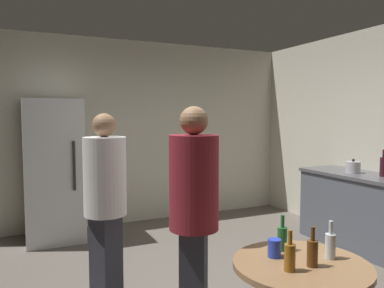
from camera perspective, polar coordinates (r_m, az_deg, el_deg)
The scene contains 13 objects.
wall_back at distance 5.68m, azimuth -9.99°, elevation 1.75°, with size 5.32×0.06×2.70m, color beige.
refrigerator at distance 5.11m, azimuth -20.21°, elevation -3.78°, with size 0.70×0.68×1.80m.
kitchen_counter at distance 4.98m, azimuth 25.17°, elevation -9.39°, with size 0.64×1.72×0.90m.
kettle at distance 4.98m, azimuth 23.20°, elevation -3.24°, with size 0.24×0.17×0.18m.
wine_bottle_on_counter at distance 4.84m, azimuth 26.95°, elevation -3.02°, with size 0.08×0.08×0.31m.
foreground_table at distance 2.43m, azimuth 16.14°, elevation -19.14°, with size 0.80×0.80×0.73m.
beer_bottle_amber at distance 2.23m, azimuth 14.57°, elevation -16.10°, with size 0.06×0.06×0.23m.
beer_bottle_brown at distance 2.33m, azimuth 17.75°, elevation -15.30°, with size 0.06×0.06×0.23m.
beer_bottle_green at distance 2.53m, azimuth 13.49°, elevation -13.60°, with size 0.06×0.06×0.23m.
beer_bottle_clear at distance 2.48m, azimuth 20.19°, elevation -14.14°, with size 0.06×0.06×0.23m.
plastic_cup_blue at distance 2.42m, azimuth 12.35°, elevation -15.13°, with size 0.08×0.08×0.11m, color blue.
person_in_white_shirt at distance 3.14m, azimuth -12.98°, elevation -7.80°, with size 0.47×0.47×1.61m.
person_in_maroon_shirt at distance 2.61m, azimuth 0.28°, elevation -9.53°, with size 0.47×0.47×1.66m.
Camera 1 is at (-1.45, -2.85, 1.59)m, focal length 35.27 mm.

